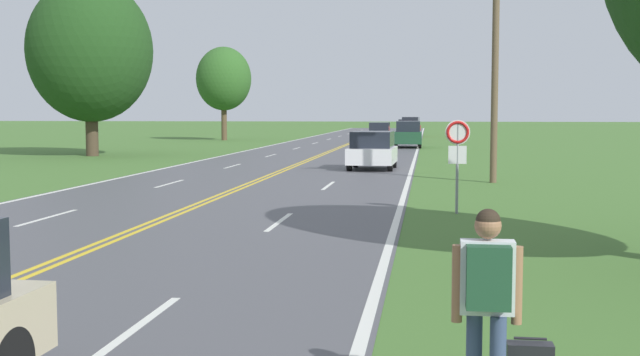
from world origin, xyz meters
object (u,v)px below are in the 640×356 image
tree_left_verge (224,79)px  car_dark_green_suv_mid_far (408,134)px  car_dark_grey_sedan_receding (380,133)px  car_silver_hatchback_horizon (406,127)px  tree_mid_treeline (90,51)px  hitchhiker_person (487,289)px  traffic_sign (458,144)px  car_white_hatchback_mid_near (372,150)px  car_red_suv_distant (411,126)px

tree_left_verge → car_dark_green_suv_mid_far: bearing=-36.9°
car_dark_grey_sedan_receding → car_silver_hatchback_horizon: bearing=175.9°
tree_left_verge → car_dark_grey_sedan_receding: (13.90, -4.88, -4.52)m
tree_mid_treeline → car_dark_grey_sedan_receding: (14.99, 20.49, -5.07)m
hitchhiker_person → car_silver_hatchback_horizon: size_ratio=0.43×
traffic_sign → car_white_hatchback_mid_near: bearing=101.8°
car_silver_hatchback_horizon → car_red_suv_distant: bearing=4.8°
tree_mid_treeline → car_dark_green_suv_mid_far: bearing=37.0°
car_red_suv_distant → tree_left_verge: bearing=-50.8°
hitchhiker_person → tree_mid_treeline: (-19.32, 36.46, 4.85)m
traffic_sign → car_dark_grey_sedan_receding: bearing=95.9°
hitchhiker_person → tree_left_verge: bearing=16.7°
tree_mid_treeline → car_silver_hatchback_horizon: bearing=69.5°
hitchhiker_person → car_red_suv_distant: car_red_suv_distant is taller
traffic_sign → car_red_suv_distant: 60.79m
car_dark_green_suv_mid_far → car_red_suv_distant: car_red_suv_distant is taller
car_dark_grey_sedan_receding → tree_left_verge: bearing=-110.0°
traffic_sign → car_white_hatchback_mid_near: (-3.10, 14.84, -0.86)m
car_white_hatchback_mid_near → car_red_suv_distant: bearing=-179.1°
hitchhiker_person → car_red_suv_distant: size_ratio=0.35×
car_white_hatchback_mid_near → car_dark_green_suv_mid_far: car_dark_green_suv_mid_far is taller
tree_left_verge → car_dark_green_suv_mid_far: 20.88m
hitchhiker_person → car_dark_green_suv_mid_far: size_ratio=0.38×
hitchhiker_person → traffic_sign: (0.21, 13.14, 0.68)m
car_silver_hatchback_horizon → tree_left_verge: bearing=-40.5°
car_dark_green_suv_mid_far → car_dark_grey_sedan_receding: (-2.42, 7.38, -0.14)m
tree_left_verge → car_red_suv_distant: 20.50m
traffic_sign → tree_left_verge: bearing=110.8°
car_dark_grey_sedan_receding → car_silver_hatchback_horizon: size_ratio=1.25×
tree_mid_treeline → tree_left_verge: bearing=87.5°
tree_mid_treeline → car_silver_hatchback_horizon: tree_mid_treeline is taller
traffic_sign → tree_mid_treeline: bearing=130.0°
tree_left_verge → car_dark_grey_sedan_receding: bearing=-19.4°
hitchhiker_person → car_white_hatchback_mid_near: 28.14m
traffic_sign → car_red_suv_distant: (-2.44, 60.74, -0.70)m
car_dark_grey_sedan_receding → car_white_hatchback_mid_near: bearing=2.2°
car_red_suv_distant → car_dark_grey_sedan_receding: bearing=-4.9°
traffic_sign → tree_left_verge: (-18.45, 48.68, 3.62)m
traffic_sign → tree_left_verge: 52.18m
tree_left_verge → car_white_hatchback_mid_near: size_ratio=2.23×
traffic_sign → car_dark_grey_sedan_receding: size_ratio=0.47×
car_dark_grey_sedan_receding → car_silver_hatchback_horizon: 23.53m
tree_mid_treeline → car_white_hatchback_mid_near: 19.16m
car_white_hatchback_mid_near → car_dark_grey_sedan_receding: 28.99m
car_white_hatchback_mid_near → car_dark_grey_sedan_receding: (-1.45, 28.95, -0.04)m
car_dark_green_suv_mid_far → car_dark_grey_sedan_receding: 7.77m
car_white_hatchback_mid_near → car_dark_green_suv_mid_far: 21.59m
car_dark_grey_sedan_receding → car_silver_hatchback_horizon: car_silver_hatchback_horizon is taller
car_red_suv_distant → traffic_sign: bearing=4.5°
traffic_sign → car_silver_hatchback_horizon: traffic_sign is taller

